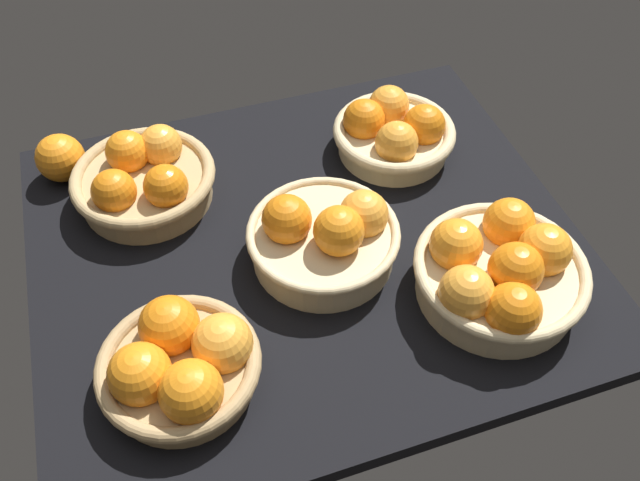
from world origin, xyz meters
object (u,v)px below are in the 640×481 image
basket_far_right (180,364)px  basket_center (325,236)px  basket_near_left (393,132)px  loose_orange_front_gap (60,158)px  basket_near_right (144,179)px  basket_far_left (499,272)px

basket_far_right → basket_center: size_ratio=0.94×
basket_far_right → basket_center: bearing=-149.5°
basket_near_left → loose_orange_front_gap: bearing=-11.6°
loose_orange_front_gap → basket_near_left: bearing=168.4°
basket_far_right → loose_orange_front_gap: bearing=-75.3°
basket_near_right → loose_orange_front_gap: (12.53, -9.60, -0.15)cm
basket_far_right → loose_orange_front_gap: size_ratio=2.66×
basket_near_right → basket_center: bearing=138.3°
basket_far_right → basket_far_left: basket_far_left is taller
loose_orange_front_gap → basket_far_left: bearing=141.8°
basket_center → basket_near_right: basket_center is taller
basket_center → basket_near_right: 31.84cm
basket_center → basket_near_right: bearing=-41.7°
basket_center → basket_near_right: size_ratio=0.99×
basket_center → basket_far_left: bearing=145.6°
basket_near_left → loose_orange_front_gap: size_ratio=2.64×
basket_near_right → basket_near_left: basket_near_right is taller
basket_far_left → loose_orange_front_gap: size_ratio=3.09×
basket_near_right → loose_orange_front_gap: size_ratio=2.88×
basket_far_left → basket_far_right: bearing=-0.1°
basket_center → loose_orange_front_gap: (36.31, -30.78, -0.48)cm
basket_far_left → loose_orange_front_gap: basket_far_left is taller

